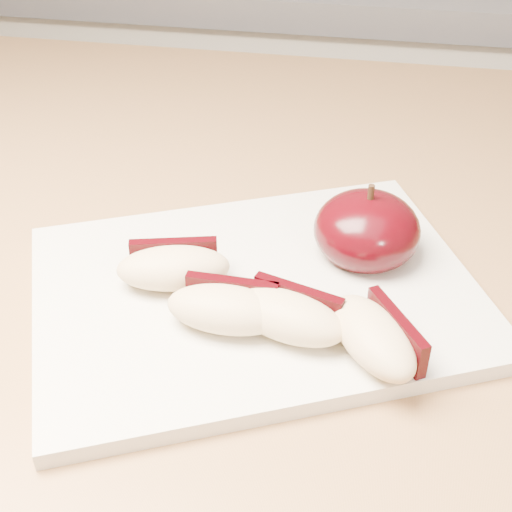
# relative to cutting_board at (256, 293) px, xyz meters

# --- Properties ---
(back_cabinet) EXTENTS (2.40, 0.62, 0.94)m
(back_cabinet) POSITION_rel_cutting_board_xyz_m (-0.04, 0.82, -0.44)
(back_cabinet) COLOR silver
(back_cabinet) RESTS_ON ground
(cutting_board) EXTENTS (0.35, 0.31, 0.01)m
(cutting_board) POSITION_rel_cutting_board_xyz_m (0.00, 0.00, 0.00)
(cutting_board) COLOR silver
(cutting_board) RESTS_ON island_counter
(apple_half) EXTENTS (0.09, 0.09, 0.06)m
(apple_half) POSITION_rel_cutting_board_xyz_m (0.07, 0.05, 0.02)
(apple_half) COLOR black
(apple_half) RESTS_ON cutting_board
(apple_wedge_a) EXTENTS (0.08, 0.05, 0.03)m
(apple_wedge_a) POSITION_rel_cutting_board_xyz_m (-0.05, -0.01, 0.02)
(apple_wedge_a) COLOR #D4B786
(apple_wedge_a) RESTS_ON cutting_board
(apple_wedge_b) EXTENTS (0.07, 0.04, 0.03)m
(apple_wedge_b) POSITION_rel_cutting_board_xyz_m (-0.01, -0.04, 0.02)
(apple_wedge_b) COLOR #D4B786
(apple_wedge_b) RESTS_ON cutting_board
(apple_wedge_c) EXTENTS (0.08, 0.06, 0.03)m
(apple_wedge_c) POSITION_rel_cutting_board_xyz_m (0.03, -0.04, 0.02)
(apple_wedge_c) COLOR #D4B786
(apple_wedge_c) RESTS_ON cutting_board
(apple_wedge_d) EXTENTS (0.07, 0.08, 0.03)m
(apple_wedge_d) POSITION_rel_cutting_board_xyz_m (0.08, -0.05, 0.02)
(apple_wedge_d) COLOR #D4B786
(apple_wedge_d) RESTS_ON cutting_board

